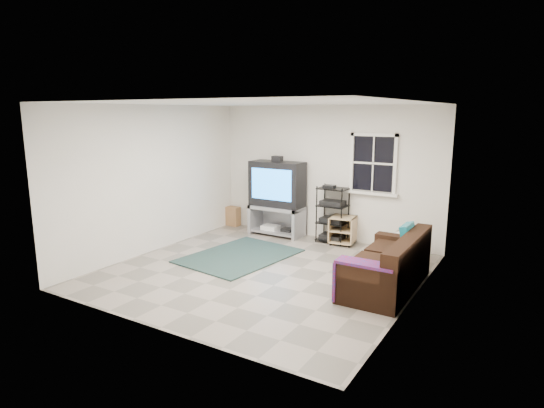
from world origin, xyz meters
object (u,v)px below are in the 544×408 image
Objects in this scene: tv_unit at (277,192)px; side_table_left at (343,229)px; av_rack at (332,218)px; side_table_right at (407,245)px; sofa at (389,268)px.

tv_unit is 3.03× the size of side_table_left.
side_table_right is at bearing -14.72° from av_rack.
side_table_left reaches higher than side_table_right.
side_table_left is at bearing 2.53° from av_rack.
side_table_left is 1.08× the size of side_table_right.
side_table_left is at bearing 128.65° from sofa.
av_rack is 0.30m from side_table_left.
side_table_right is 1.36m from sofa.
side_table_left is at bearing 3.48° from tv_unit.
sofa is at bearing -51.35° from side_table_left.
av_rack is (1.18, 0.08, -0.41)m from tv_unit.
tv_unit reaches higher than sofa.
side_table_left is 2.27m from sofa.
side_table_right is at bearing -17.51° from side_table_left.
av_rack is 2.41m from sofa.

